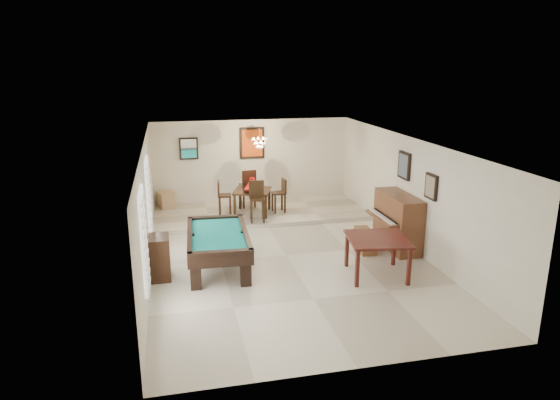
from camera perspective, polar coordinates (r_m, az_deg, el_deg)
name	(u,v)px	position (r m, az deg, el deg)	size (l,w,h in m)	color
ground_plane	(286,255)	(11.50, 0.66, -6.36)	(6.00, 9.00, 0.02)	beige
wall_back	(252,162)	(15.38, -3.21, 4.34)	(6.00, 0.04, 2.60)	silver
wall_front	(361,286)	(7.04, 9.30, -9.70)	(6.00, 0.04, 2.60)	silver
wall_left	(147,209)	(10.82, -14.98, -1.00)	(0.04, 9.00, 2.60)	silver
wall_right	(410,193)	(12.11, 14.63, 0.78)	(0.04, 9.00, 2.60)	silver
ceiling	(286,142)	(10.81, 0.70, 6.59)	(6.00, 9.00, 0.04)	white
dining_step	(260,212)	(14.48, -2.31, -1.42)	(6.00, 2.50, 0.12)	beige
window_left_front	(144,240)	(8.69, -15.27, -4.39)	(0.06, 1.00, 1.70)	white
window_left_rear	(149,197)	(11.37, -14.77, 0.33)	(0.06, 1.00, 1.70)	white
pool_table	(218,251)	(10.74, -7.07, -5.83)	(1.26, 2.33, 0.78)	black
square_table	(377,257)	(10.50, 10.98, -6.39)	(1.18, 1.18, 0.82)	#37110D
upright_piano	(392,222)	(12.02, 12.65, -2.43)	(0.87, 1.56, 1.30)	brown
piano_bench	(365,240)	(11.89, 9.68, -4.58)	(0.33, 0.85, 0.47)	brown
apothecary_chest	(160,257)	(10.46, -13.55, -6.40)	(0.40, 0.60, 0.90)	black
dining_table	(252,200)	(14.07, -3.18, 0.04)	(0.98, 0.98, 0.81)	black
flower_vase	(252,181)	(13.94, -3.21, 2.18)	(0.16, 0.16, 0.27)	#B4130F
dining_chair_south	(257,202)	(13.33, -2.63, -0.21)	(0.40, 0.40, 1.09)	black
dining_chair_north	(248,188)	(14.72, -3.73, 1.38)	(0.42, 0.42, 1.14)	black
dining_chair_west	(225,198)	(13.98, -6.33, 0.21)	(0.36, 0.36, 0.97)	black
dining_chair_east	(279,196)	(14.19, -0.16, 0.51)	(0.36, 0.36, 0.97)	black
corner_bench	(166,200)	(15.07, -12.88, 0.03)	(0.41, 0.52, 0.47)	tan
chandelier	(259,139)	(13.96, -2.36, 6.95)	(0.44, 0.44, 0.60)	#FFE5B2
back_painting	(252,143)	(15.24, -3.22, 6.52)	(0.75, 0.06, 0.95)	#D84C14
back_mirror	(189,149)	(15.06, -10.39, 5.80)	(0.55, 0.06, 0.65)	white
right_picture_upper	(404,166)	(12.22, 14.02, 3.84)	(0.06, 0.55, 0.65)	slate
right_picture_lower	(431,187)	(11.15, 16.90, 1.47)	(0.06, 0.45, 0.55)	gray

